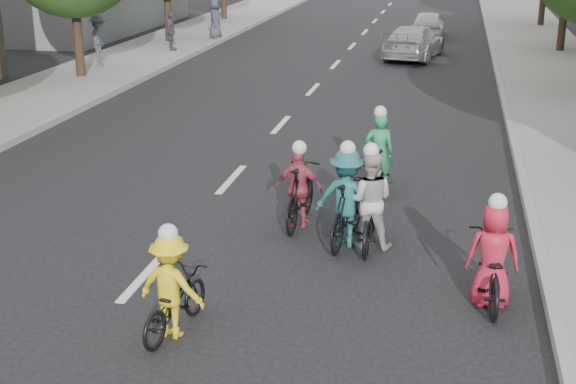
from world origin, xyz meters
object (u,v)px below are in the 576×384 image
(cyclist_1, at_px, (300,192))
(cyclist_5, at_px, (492,265))
(cyclist_2, at_px, (379,161))
(cyclist_4, at_px, (173,294))
(spectator_2, at_px, (215,18))
(cyclist_0, at_px, (370,210))
(follow_car_trail, at_px, (428,24))
(spectator_0, at_px, (99,40))
(cyclist_3, at_px, (347,204))
(spectator_1, at_px, (171,31))
(follow_car_lead, at_px, (414,42))

(cyclist_1, bearing_deg, cyclist_5, 145.73)
(cyclist_2, relative_size, cyclist_4, 1.07)
(cyclist_4, height_order, spectator_2, spectator_2)
(cyclist_1, height_order, cyclist_2, cyclist_2)
(cyclist_0, xyz_separation_m, cyclist_4, (-2.19, -3.59, -0.07))
(cyclist_5, bearing_deg, follow_car_trail, -88.33)
(cyclist_0, bearing_deg, cyclist_1, -28.71)
(follow_car_trail, distance_m, spectator_0, 16.35)
(cyclist_4, distance_m, cyclist_5, 4.50)
(cyclist_0, relative_size, cyclist_1, 0.99)
(cyclist_4, height_order, cyclist_5, cyclist_5)
(cyclist_0, distance_m, cyclist_1, 1.50)
(cyclist_2, bearing_deg, cyclist_3, 76.66)
(cyclist_1, height_order, spectator_1, spectator_1)
(cyclist_3, relative_size, cyclist_5, 1.04)
(spectator_1, bearing_deg, cyclist_5, -160.69)
(cyclist_4, relative_size, follow_car_trail, 0.45)
(cyclist_4, relative_size, spectator_0, 0.87)
(spectator_2, bearing_deg, cyclist_0, -161.01)
(cyclist_3, height_order, spectator_2, spectator_2)
(cyclist_1, bearing_deg, spectator_2, -66.45)
(follow_car_lead, relative_size, follow_car_trail, 1.23)
(cyclist_1, height_order, cyclist_3, cyclist_3)
(spectator_1, height_order, spectator_2, spectator_2)
(cyclist_3, height_order, follow_car_trail, cyclist_3)
(cyclist_5, bearing_deg, spectator_2, -67.69)
(cyclist_4, xyz_separation_m, follow_car_trail, (2.09, 30.35, 0.06))
(cyclist_5, bearing_deg, follow_car_lead, -86.33)
(cyclist_5, bearing_deg, spectator_0, -53.76)
(cyclist_5, height_order, spectator_1, spectator_1)
(cyclist_0, xyz_separation_m, spectator_0, (-11.69, 15.23, 0.46))
(cyclist_4, bearing_deg, spectator_1, -59.80)
(cyclist_2, xyz_separation_m, spectator_2, (-9.52, 20.36, 0.43))
(cyclist_1, bearing_deg, spectator_1, -60.75)
(spectator_1, bearing_deg, cyclist_4, -171.27)
(follow_car_lead, relative_size, spectator_0, 2.38)
(follow_car_lead, height_order, follow_car_trail, follow_car_lead)
(spectator_0, bearing_deg, cyclist_3, -164.36)
(follow_car_trail, bearing_deg, follow_car_lead, 87.43)
(cyclist_1, bearing_deg, spectator_0, -51.12)
(spectator_1, relative_size, spectator_2, 0.88)
(cyclist_0, distance_m, cyclist_5, 2.65)
(cyclist_1, relative_size, cyclist_5, 1.03)
(cyclist_0, bearing_deg, spectator_1, -62.31)
(cyclist_2, relative_size, spectator_1, 1.12)
(follow_car_trail, bearing_deg, cyclist_4, 86.13)
(cyclist_4, xyz_separation_m, follow_car_lead, (1.79, 23.78, 0.09))
(cyclist_4, distance_m, follow_car_trail, 30.43)
(cyclist_0, relative_size, follow_car_lead, 0.42)
(cyclist_3, height_order, cyclist_5, cyclist_3)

